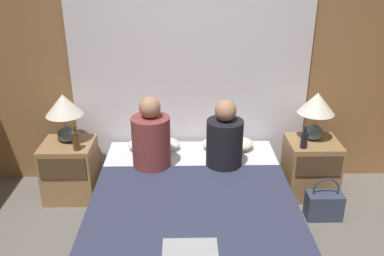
{
  "coord_description": "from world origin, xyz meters",
  "views": [
    {
      "loc": [
        -0.06,
        -2.04,
        2.21
      ],
      "look_at": [
        0.0,
        0.98,
        0.9
      ],
      "focal_mm": 38.0,
      "sensor_mm": 36.0,
      "label": 1
    }
  ],
  "objects_px": {
    "bed": "(193,220)",
    "lamp_right": "(316,108)",
    "person_right_in_bed": "(225,140)",
    "laptop_on_bed": "(190,251)",
    "pillow_right": "(228,143)",
    "beer_bottle_on_right_stand": "(304,140)",
    "handbag_on_floor": "(324,205)",
    "beer_bottle_on_left_stand": "(76,141)",
    "lamp_left": "(64,110)",
    "nightstand_right": "(310,167)",
    "pillow_left": "(154,144)",
    "nightstand_left": "(70,170)",
    "person_left_in_bed": "(151,139)"
  },
  "relations": [
    {
      "from": "bed",
      "to": "lamp_right",
      "type": "distance_m",
      "value": 1.56
    },
    {
      "from": "person_right_in_bed",
      "to": "laptop_on_bed",
      "type": "relative_size",
      "value": 1.79
    },
    {
      "from": "bed",
      "to": "pillow_right",
      "type": "xyz_separation_m",
      "value": [
        0.36,
        0.82,
        0.29
      ]
    },
    {
      "from": "beer_bottle_on_right_stand",
      "to": "handbag_on_floor",
      "type": "xyz_separation_m",
      "value": [
        0.16,
        -0.28,
        -0.51
      ]
    },
    {
      "from": "pillow_right",
      "to": "person_right_in_bed",
      "type": "height_order",
      "value": "person_right_in_bed"
    },
    {
      "from": "bed",
      "to": "laptop_on_bed",
      "type": "xyz_separation_m",
      "value": [
        -0.03,
        -0.69,
        0.27
      ]
    },
    {
      "from": "lamp_right",
      "to": "beer_bottle_on_left_stand",
      "type": "bearing_deg",
      "value": -175.21
    },
    {
      "from": "beer_bottle_on_right_stand",
      "to": "handbag_on_floor",
      "type": "height_order",
      "value": "beer_bottle_on_right_stand"
    },
    {
      "from": "beer_bottle_on_right_stand",
      "to": "lamp_left",
      "type": "bearing_deg",
      "value": 175.19
    },
    {
      "from": "nightstand_right",
      "to": "lamp_left",
      "type": "distance_m",
      "value": 2.41
    },
    {
      "from": "pillow_right",
      "to": "beer_bottle_on_right_stand",
      "type": "bearing_deg",
      "value": -17.77
    },
    {
      "from": "lamp_left",
      "to": "person_right_in_bed",
      "type": "bearing_deg",
      "value": -12.5
    },
    {
      "from": "beer_bottle_on_right_stand",
      "to": "laptop_on_bed",
      "type": "distance_m",
      "value": 1.68
    },
    {
      "from": "person_right_in_bed",
      "to": "lamp_right",
      "type": "bearing_deg",
      "value": 20.11
    },
    {
      "from": "pillow_right",
      "to": "pillow_left",
      "type": "bearing_deg",
      "value": 180.0
    },
    {
      "from": "nightstand_left",
      "to": "beer_bottle_on_left_stand",
      "type": "distance_m",
      "value": 0.42
    },
    {
      "from": "nightstand_right",
      "to": "beer_bottle_on_left_stand",
      "type": "relative_size",
      "value": 2.42
    },
    {
      "from": "nightstand_left",
      "to": "lamp_left",
      "type": "distance_m",
      "value": 0.6
    },
    {
      "from": "person_right_in_bed",
      "to": "handbag_on_floor",
      "type": "distance_m",
      "value": 1.08
    },
    {
      "from": "pillow_left",
      "to": "handbag_on_floor",
      "type": "bearing_deg",
      "value": -17.96
    },
    {
      "from": "person_left_in_bed",
      "to": "person_right_in_bed",
      "type": "height_order",
      "value": "person_left_in_bed"
    },
    {
      "from": "nightstand_right",
      "to": "lamp_right",
      "type": "bearing_deg",
      "value": 90.0
    },
    {
      "from": "laptop_on_bed",
      "to": "beer_bottle_on_left_stand",
      "type": "bearing_deg",
      "value": 127.73
    },
    {
      "from": "handbag_on_floor",
      "to": "nightstand_left",
      "type": "bearing_deg",
      "value": 169.96
    },
    {
      "from": "bed",
      "to": "person_left_in_bed",
      "type": "relative_size",
      "value": 3.08
    },
    {
      "from": "lamp_left",
      "to": "handbag_on_floor",
      "type": "height_order",
      "value": "lamp_left"
    },
    {
      "from": "pillow_right",
      "to": "beer_bottle_on_left_stand",
      "type": "xyz_separation_m",
      "value": [
        -1.39,
        -0.21,
        0.14
      ]
    },
    {
      "from": "pillow_left",
      "to": "beer_bottle_on_right_stand",
      "type": "relative_size",
      "value": 2.36
    },
    {
      "from": "pillow_left",
      "to": "beer_bottle_on_left_stand",
      "type": "height_order",
      "value": "beer_bottle_on_left_stand"
    },
    {
      "from": "bed",
      "to": "lamp_left",
      "type": "xyz_separation_m",
      "value": [
        -1.17,
        0.79,
        0.66
      ]
    },
    {
      "from": "beer_bottle_on_right_stand",
      "to": "laptop_on_bed",
      "type": "relative_size",
      "value": 0.6
    },
    {
      "from": "person_left_in_bed",
      "to": "person_right_in_bed",
      "type": "bearing_deg",
      "value": -0.0
    },
    {
      "from": "pillow_right",
      "to": "person_left_in_bed",
      "type": "xyz_separation_m",
      "value": [
        -0.71,
        -0.35,
        0.21
      ]
    },
    {
      "from": "lamp_left",
      "to": "beer_bottle_on_left_stand",
      "type": "bearing_deg",
      "value": -55.11
    },
    {
      "from": "nightstand_right",
      "to": "person_right_in_bed",
      "type": "relative_size",
      "value": 0.9
    },
    {
      "from": "beer_bottle_on_left_stand",
      "to": "laptop_on_bed",
      "type": "distance_m",
      "value": 1.65
    },
    {
      "from": "beer_bottle_on_left_stand",
      "to": "person_left_in_bed",
      "type": "bearing_deg",
      "value": -11.31
    },
    {
      "from": "nightstand_right",
      "to": "handbag_on_floor",
      "type": "distance_m",
      "value": 0.44
    },
    {
      "from": "person_left_in_bed",
      "to": "beer_bottle_on_left_stand",
      "type": "xyz_separation_m",
      "value": [
        -0.69,
        0.14,
        -0.07
      ]
    },
    {
      "from": "beer_bottle_on_left_stand",
      "to": "handbag_on_floor",
      "type": "xyz_separation_m",
      "value": [
        2.22,
        -0.28,
        -0.52
      ]
    },
    {
      "from": "pillow_left",
      "to": "pillow_right",
      "type": "xyz_separation_m",
      "value": [
        0.72,
        0.0,
        0.0
      ]
    },
    {
      "from": "nightstand_right",
      "to": "person_right_in_bed",
      "type": "bearing_deg",
      "value": -163.04
    },
    {
      "from": "person_right_in_bed",
      "to": "beer_bottle_on_left_stand",
      "type": "bearing_deg",
      "value": 174.08
    },
    {
      "from": "person_right_in_bed",
      "to": "handbag_on_floor",
      "type": "xyz_separation_m",
      "value": [
        0.9,
        -0.15,
        -0.58
      ]
    },
    {
      "from": "person_right_in_bed",
      "to": "lamp_left",
      "type": "bearing_deg",
      "value": 167.5
    },
    {
      "from": "bed",
      "to": "beer_bottle_on_left_stand",
      "type": "height_order",
      "value": "beer_bottle_on_left_stand"
    },
    {
      "from": "lamp_right",
      "to": "person_right_in_bed",
      "type": "height_order",
      "value": "person_right_in_bed"
    },
    {
      "from": "lamp_right",
      "to": "beer_bottle_on_right_stand",
      "type": "bearing_deg",
      "value": -126.82
    },
    {
      "from": "bed",
      "to": "handbag_on_floor",
      "type": "bearing_deg",
      "value": 15.33
    },
    {
      "from": "nightstand_left",
      "to": "lamp_right",
      "type": "bearing_deg",
      "value": 1.32
    }
  ]
}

